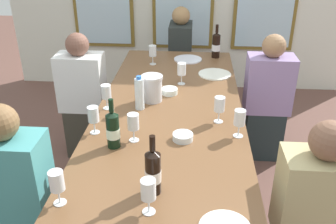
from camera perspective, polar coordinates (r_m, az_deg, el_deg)
The scene contains 25 objects.
ground_plane at distance 2.92m, azimuth 0.07°, elevation -13.56°, with size 12.00×12.00×0.00m, color brown.
dining_table at distance 2.53m, azimuth 0.07°, elevation -1.79°, with size 1.00×2.78×0.74m.
white_plate_0 at distance 3.21m, azimuth 7.11°, elevation 5.72°, with size 0.28×0.28×0.01m, color white.
white_plate_2 at distance 3.55m, azimuth 3.04°, elevation 8.01°, with size 0.26×0.26×0.01m, color white.
metal_pitcher at distance 2.68m, azimuth -2.44°, elevation 3.65°, with size 0.16×0.16×0.19m.
wine_bottle_0 at distance 3.61m, azimuth 7.31°, elevation 10.05°, with size 0.08×0.08×0.31m.
wine_bottle_1 at distance 2.14m, azimuth -8.37°, elevation -2.62°, with size 0.08×0.08×0.30m.
wine_bottle_2 at distance 1.77m, azimuth -2.29°, elevation -9.02°, with size 0.08×0.08×0.31m.
tasting_bowl_0 at distance 2.82m, azimuth 0.23°, elevation 3.20°, with size 0.12×0.12×0.04m, color white.
tasting_bowl_1 at distance 2.22m, azimuth 2.27°, elevation -3.79°, with size 0.12×0.12×0.04m, color white.
water_bottle at distance 2.56m, azimuth -4.36°, elevation 2.81°, with size 0.06×0.06×0.24m.
wine_glass_0 at distance 2.25m, azimuth 10.84°, elevation -0.95°, with size 0.07×0.07×0.17m.
wine_glass_1 at distance 2.29m, azimuth -11.28°, elevation -0.55°, with size 0.07×0.07×0.17m.
wine_glass_2 at distance 2.96m, azimuth 2.08°, elevation 6.38°, with size 0.07×0.07×0.17m.
wine_glass_3 at distance 2.40m, azimuth 7.82°, elevation 0.99°, with size 0.07×0.07×0.17m.
wine_glass_4 at distance 2.59m, azimuth -9.38°, elevation 2.88°, with size 0.07×0.07×0.17m.
wine_glass_5 at distance 1.66m, azimuth -3.01°, elevation -11.79°, with size 0.07×0.07×0.17m.
wine_glass_6 at distance 1.77m, azimuth -16.54°, elevation -10.23°, with size 0.07×0.07×0.17m.
wine_glass_7 at distance 3.39m, azimuth -2.35°, elevation 9.14°, with size 0.07×0.07×0.17m.
wine_glass_8 at distance 2.18m, azimuth -5.30°, elevation -1.69°, with size 0.07×0.07×0.17m.
seated_person_0 at distance 3.31m, azimuth -12.74°, elevation 1.83°, with size 0.38×0.24×1.11m.
seated_person_1 at distance 3.30m, azimuth 14.76°, elevation 1.52°, with size 0.38×0.24×1.11m.
seated_person_2 at distance 2.28m, azimuth -21.90°, elevation -12.37°, with size 0.38×0.24×1.11m.
seated_person_3 at distance 2.12m, azimuth 20.94°, elevation -15.45°, with size 0.38×0.24×1.11m.
seated_person_4 at distance 4.18m, azimuth 1.88°, elevation 7.86°, with size 0.24×0.38×1.11m.
Camera 1 is at (0.17, -2.21, 1.90)m, focal length 40.12 mm.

